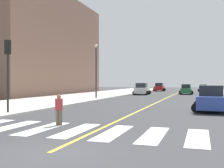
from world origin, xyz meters
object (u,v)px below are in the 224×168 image
Objects in this scene: car_red_third at (159,87)px; car_green_fourth at (186,90)px; car_blue_second at (211,99)px; car_white_nearest at (142,89)px; street_lamp at (96,66)px; car_silver_fifth at (203,88)px; traffic_light_far_corner at (8,62)px; pedestrian_crossing at (59,108)px.

car_red_third reaches higher than car_green_fourth.
car_blue_second reaches higher than car_green_fourth.
car_white_nearest is 14.81m from street_lamp.
car_silver_fifth is 0.54× the size of street_lamp.
traffic_light_far_corner reaches higher than car_red_third.
car_red_third reaches higher than pedestrian_crossing.
traffic_light_far_corner is 3.11× the size of pedestrian_crossing.
car_blue_second is 43.00m from car_silver_fifth.
car_white_nearest is at bearing -65.49° from car_blue_second.
street_lamp is at bearing -96.90° from car_red_third.
traffic_light_far_corner reaches higher than car_silver_fifth.
car_red_third is 10.33m from car_silver_fifth.
car_white_nearest reaches higher than car_silver_fifth.
street_lamp is (-6.18, 21.28, 3.47)m from pedestrian_crossing.
car_blue_second is 1.00× the size of car_red_third.
pedestrian_crossing is at bearing -88.13° from car_red_third.
traffic_light_far_corner is (-13.59, -6.43, 2.75)m from car_blue_second.
traffic_light_far_corner is (-3.13, -51.52, 2.74)m from car_red_third.
car_white_nearest is 0.66× the size of street_lamp.
traffic_light_far_corner is (-2.83, -32.05, 2.72)m from car_white_nearest.
car_silver_fifth is 0.75× the size of traffic_light_far_corner.
street_lamp reaches higher than car_white_nearest.
car_red_third is 2.79× the size of pedestrian_crossing.
car_green_fourth is at bearing 59.06° from street_lamp.
car_silver_fifth is at bearing -12.64° from car_red_third.
traffic_light_far_corner is (-10.24, -35.71, 2.82)m from car_green_fourth.
street_lamp is (-10.62, -17.72, 3.50)m from car_green_fourth.
car_silver_fifth is (3.01, 13.71, -0.08)m from car_green_fourth.
street_lamp is at bearing 97.38° from pedestrian_crossing.
car_silver_fifth is 34.44m from street_lamp.
car_blue_second is at bearing -77.86° from car_red_third.
car_red_third reaches higher than car_silver_fifth.
car_red_third is 17.33m from car_green_fourth.
car_blue_second is 18.46m from street_lamp.
car_blue_second is at bearing 42.48° from pedestrian_crossing.
traffic_light_far_corner is at bearing 141.65° from pedestrian_crossing.
car_red_third is at bearing 86.94° from car_white_nearest.
traffic_light_far_corner is 0.71× the size of street_lamp.
pedestrian_crossing is (-4.44, -39.00, 0.04)m from car_green_fourth.
car_blue_second is (10.75, -25.62, -0.03)m from car_white_nearest.
pedestrian_crossing is at bearing -29.53° from traffic_light_far_corner.
car_blue_second is at bearing -39.62° from street_lamp.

